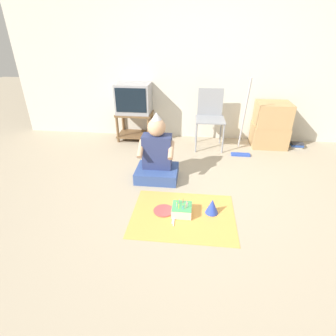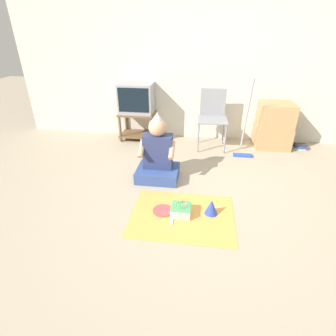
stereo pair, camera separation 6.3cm
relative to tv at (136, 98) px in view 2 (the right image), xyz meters
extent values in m
plane|color=tan|center=(1.14, -1.93, -0.70)|extent=(16.00, 16.00, 0.00)
cube|color=beige|center=(1.14, 0.24, 0.57)|extent=(6.40, 0.06, 2.55)
cube|color=brown|center=(0.00, 0.00, -0.25)|extent=(0.59, 0.42, 0.03)
cube|color=brown|center=(0.00, 0.00, -0.62)|extent=(0.59, 0.42, 0.02)
cylinder|color=brown|center=(-0.26, -0.18, -0.47)|extent=(0.04, 0.04, 0.47)
cylinder|color=brown|center=(0.26, -0.18, -0.47)|extent=(0.04, 0.04, 0.47)
cylinder|color=brown|center=(-0.26, 0.18, -0.47)|extent=(0.04, 0.04, 0.47)
cylinder|color=brown|center=(0.26, 0.18, -0.47)|extent=(0.04, 0.04, 0.47)
cube|color=#99999E|center=(0.00, 0.00, 0.00)|extent=(0.55, 0.40, 0.48)
cube|color=black|center=(0.00, -0.20, 0.01)|extent=(0.49, 0.01, 0.38)
cube|color=gray|center=(1.25, -0.25, -0.24)|extent=(0.46, 0.44, 0.02)
cube|color=gray|center=(1.25, -0.04, -0.02)|extent=(0.40, 0.03, 0.44)
cylinder|color=gray|center=(1.05, -0.45, -0.47)|extent=(0.02, 0.02, 0.47)
cylinder|color=gray|center=(1.46, -0.44, -0.47)|extent=(0.02, 0.02, 0.47)
cylinder|color=gray|center=(1.04, -0.06, -0.47)|extent=(0.02, 0.02, 0.47)
cylinder|color=gray|center=(1.45, -0.05, -0.47)|extent=(0.02, 0.02, 0.47)
cube|color=tan|center=(2.23, -0.05, -0.53)|extent=(0.54, 0.45, 0.34)
cube|color=tan|center=(2.23, -0.05, -0.18)|extent=(0.51, 0.46, 0.36)
cube|color=#2D4CB2|center=(1.74, -0.50, -0.69)|extent=(0.28, 0.09, 0.03)
cylinder|color=#B7B7BC|center=(1.74, -0.36, -0.12)|extent=(0.03, 0.31, 1.12)
cube|color=beige|center=(2.67, -0.10, -0.69)|extent=(0.19, 0.11, 0.03)
cube|color=#284793|center=(2.68, -0.10, -0.66)|extent=(0.19, 0.13, 0.03)
cube|color=#333338|center=(2.69, -0.10, -0.63)|extent=(0.18, 0.10, 0.03)
cube|color=#334C8C|center=(0.57, -1.32, -0.63)|extent=(0.53, 0.45, 0.14)
cube|color=navy|center=(0.57, -1.28, -0.35)|extent=(0.36, 0.20, 0.43)
sphere|color=tan|center=(0.57, -1.28, -0.03)|extent=(0.22, 0.22, 0.22)
cone|color=silver|center=(0.57, -1.28, 0.11)|extent=(0.12, 0.12, 0.09)
cylinder|color=tan|center=(0.39, -1.38, -0.28)|extent=(0.06, 0.23, 0.19)
cylinder|color=tan|center=(0.76, -1.38, -0.28)|extent=(0.06, 0.23, 0.19)
cube|color=#EFA84C|center=(0.96, -2.06, -0.70)|extent=(1.06, 0.83, 0.01)
cube|color=#F4E0C6|center=(0.94, -2.04, -0.65)|extent=(0.20, 0.20, 0.09)
cube|color=#4CB266|center=(0.94, -2.04, -0.60)|extent=(0.20, 0.20, 0.01)
cylinder|color=#E58CCC|center=(1.00, -2.05, -0.58)|extent=(0.01, 0.01, 0.05)
sphere|color=#FFCC4C|center=(1.00, -2.05, -0.55)|extent=(0.01, 0.01, 0.01)
cylinder|color=#E58CCC|center=(0.99, -2.01, -0.58)|extent=(0.01, 0.01, 0.05)
sphere|color=#FFCC4C|center=(0.99, -2.01, -0.55)|extent=(0.01, 0.01, 0.01)
cylinder|color=#EA4C4C|center=(0.95, -1.99, -0.58)|extent=(0.01, 0.01, 0.05)
sphere|color=#FFCC4C|center=(0.95, -1.99, -0.55)|extent=(0.01, 0.01, 0.01)
cylinder|color=#E58CCC|center=(0.91, -1.99, -0.58)|extent=(0.01, 0.01, 0.05)
sphere|color=#FFCC4C|center=(0.91, -1.99, -0.55)|extent=(0.01, 0.01, 0.01)
cylinder|color=#66C666|center=(0.89, -2.02, -0.58)|extent=(0.01, 0.01, 0.05)
sphere|color=#FFCC4C|center=(0.89, -2.02, -0.55)|extent=(0.01, 0.01, 0.01)
cylinder|color=#E58CCC|center=(0.89, -2.06, -0.58)|extent=(0.01, 0.01, 0.05)
sphere|color=#FFCC4C|center=(0.89, -2.06, -0.55)|extent=(0.01, 0.01, 0.01)
cylinder|color=yellow|center=(0.91, -2.09, -0.58)|extent=(0.01, 0.01, 0.05)
sphere|color=#FFCC4C|center=(0.91, -2.09, -0.55)|extent=(0.01, 0.01, 0.01)
cylinder|color=#4C7FE5|center=(0.95, -2.10, -0.58)|extent=(0.01, 0.01, 0.05)
sphere|color=#FFCC4C|center=(0.95, -2.10, -0.55)|extent=(0.01, 0.01, 0.01)
cylinder|color=#EA4C4C|center=(0.98, -2.08, -0.58)|extent=(0.01, 0.01, 0.05)
sphere|color=#FFCC4C|center=(0.98, -2.08, -0.55)|extent=(0.01, 0.01, 0.01)
cone|color=blue|center=(1.25, -1.99, -0.62)|extent=(0.14, 0.14, 0.16)
cylinder|color=#D84C4C|center=(0.75, -2.02, -0.69)|extent=(0.22, 0.22, 0.01)
ellipsoid|color=white|center=(0.86, -2.10, -0.69)|extent=(0.04, 0.05, 0.01)
cube|color=white|center=(0.86, -2.17, -0.70)|extent=(0.01, 0.10, 0.01)
ellipsoid|color=white|center=(0.87, -2.13, -0.69)|extent=(0.04, 0.05, 0.01)
cube|color=white|center=(0.87, -2.20, -0.70)|extent=(0.01, 0.10, 0.01)
camera|label=1|loc=(1.04, -4.23, 1.00)|focal=28.00mm
camera|label=2|loc=(1.10, -4.23, 1.00)|focal=28.00mm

